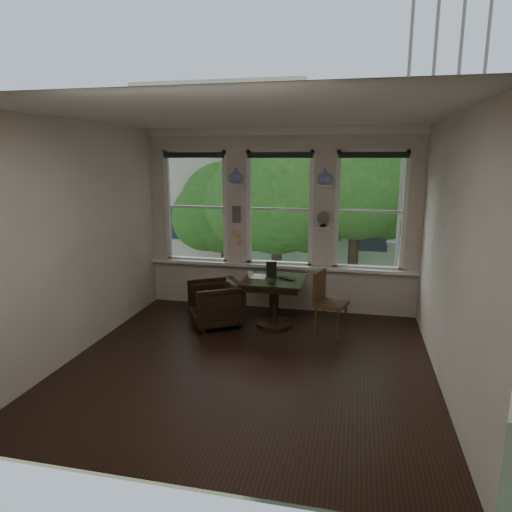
% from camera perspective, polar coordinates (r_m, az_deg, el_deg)
% --- Properties ---
extents(ground, '(4.50, 4.50, 0.00)m').
position_cam_1_polar(ground, '(5.90, -0.88, -13.23)').
color(ground, black).
rests_on(ground, ground).
extents(ceiling, '(4.50, 4.50, 0.00)m').
position_cam_1_polar(ceiling, '(5.34, -0.99, 17.20)').
color(ceiling, silver).
rests_on(ceiling, ground).
extents(wall_back, '(4.50, 0.00, 4.50)m').
position_cam_1_polar(wall_back, '(7.60, 3.00, 4.40)').
color(wall_back, beige).
rests_on(wall_back, ground).
extents(wall_front, '(4.50, 0.00, 4.50)m').
position_cam_1_polar(wall_front, '(3.35, -9.93, -6.06)').
color(wall_front, beige).
rests_on(wall_front, ground).
extents(wall_left, '(0.00, 4.50, 4.50)m').
position_cam_1_polar(wall_left, '(6.33, -21.18, 1.98)').
color(wall_left, beige).
rests_on(wall_left, ground).
extents(wall_right, '(0.00, 4.50, 4.50)m').
position_cam_1_polar(wall_right, '(5.38, 23.07, 0.12)').
color(wall_right, beige).
rests_on(wall_right, ground).
extents(window_left, '(1.10, 0.12, 1.90)m').
position_cam_1_polar(window_left, '(7.95, -7.41, 6.11)').
color(window_left, white).
rests_on(window_left, ground).
extents(window_center, '(1.10, 0.12, 1.90)m').
position_cam_1_polar(window_center, '(7.58, 3.02, 5.90)').
color(window_center, white).
rests_on(window_center, ground).
extents(window_right, '(1.10, 0.12, 1.90)m').
position_cam_1_polar(window_right, '(7.48, 14.09, 5.46)').
color(window_right, white).
rests_on(window_right, ground).
extents(shelf_left, '(0.26, 0.16, 0.03)m').
position_cam_1_polar(shelf_left, '(7.60, -2.54, 8.95)').
color(shelf_left, white).
rests_on(shelf_left, ground).
extents(shelf_right, '(0.26, 0.16, 0.03)m').
position_cam_1_polar(shelf_right, '(7.36, 8.56, 8.71)').
color(shelf_right, white).
rests_on(shelf_right, ground).
extents(intercom, '(0.14, 0.06, 0.28)m').
position_cam_1_polar(intercom, '(7.67, -2.45, 5.23)').
color(intercom, '#59544F').
rests_on(intercom, ground).
extents(sticky_notes, '(0.16, 0.01, 0.24)m').
position_cam_1_polar(sticky_notes, '(7.73, -2.41, 2.66)').
color(sticky_notes, pink).
rests_on(sticky_notes, ground).
extents(desk_fan, '(0.20, 0.20, 0.24)m').
position_cam_1_polar(desk_fan, '(7.40, 8.41, 4.30)').
color(desk_fan, '#59544F').
rests_on(desk_fan, ground).
extents(vase_left, '(0.24, 0.24, 0.25)m').
position_cam_1_polar(vase_left, '(7.59, -2.55, 9.99)').
color(vase_left, silver).
rests_on(vase_left, shelf_left).
extents(vase_right, '(0.24, 0.24, 0.25)m').
position_cam_1_polar(vase_right, '(7.35, 8.60, 9.80)').
color(vase_right, silver).
rests_on(vase_right, shelf_right).
extents(table, '(0.90, 0.90, 0.75)m').
position_cam_1_polar(table, '(6.98, 2.27, -5.81)').
color(table, black).
rests_on(table, ground).
extents(armchair_left, '(1.03, 1.02, 0.69)m').
position_cam_1_polar(armchair_left, '(7.04, -5.09, -5.95)').
color(armchair_left, black).
rests_on(armchair_left, ground).
extents(cushion_red, '(0.45, 0.45, 0.06)m').
position_cam_1_polar(cushion_red, '(7.01, -5.10, -5.13)').
color(cushion_red, maroon).
rests_on(cushion_red, armchair_left).
extents(side_chair_right, '(0.52, 0.52, 0.92)m').
position_cam_1_polar(side_chair_right, '(6.75, 9.39, -5.84)').
color(side_chair_right, '#3E2616').
rests_on(side_chair_right, ground).
extents(laptop, '(0.37, 0.34, 0.02)m').
position_cam_1_polar(laptop, '(6.85, 3.51, -2.80)').
color(laptop, black).
rests_on(laptop, table).
extents(mug, '(0.12, 0.12, 0.09)m').
position_cam_1_polar(mug, '(6.91, -0.75, -2.36)').
color(mug, white).
rests_on(mug, table).
extents(drinking_glass, '(0.12, 0.12, 0.09)m').
position_cam_1_polar(drinking_glass, '(6.60, 1.94, -3.04)').
color(drinking_glass, white).
rests_on(drinking_glass, table).
extents(tablet, '(0.17, 0.11, 0.22)m').
position_cam_1_polar(tablet, '(7.02, 1.94, -1.59)').
color(tablet, black).
rests_on(tablet, table).
extents(papers, '(0.23, 0.31, 0.00)m').
position_cam_1_polar(papers, '(6.99, 0.41, -2.55)').
color(papers, silver).
rests_on(papers, table).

